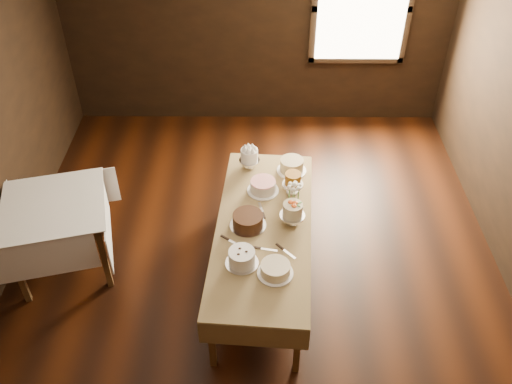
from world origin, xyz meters
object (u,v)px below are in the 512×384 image
at_px(cake_flowers, 292,215).
at_px(cake_server_d, 296,209).
at_px(side_table, 55,213).
at_px(cake_lattice, 263,187).
at_px(cake_server_b, 289,254).
at_px(display_table, 264,230).
at_px(cake_server_c, 261,207).
at_px(cake_server_e, 235,243).
at_px(cake_caramel, 293,184).
at_px(cake_speckled, 292,166).
at_px(cake_swirl, 242,258).
at_px(cake_cream, 275,270).
at_px(flower_vase, 293,206).
at_px(cake_meringue, 249,159).
at_px(cake_server_a, 269,250).
at_px(cake_chocolate, 248,221).

xyz_separation_m(cake_flowers, cake_server_d, (0.05, 0.19, -0.10)).
relative_size(side_table, cake_lattice, 3.60).
height_order(side_table, cake_server_b, side_table).
xyz_separation_m(display_table, cake_server_c, (-0.03, 0.26, 0.05)).
bearing_deg(cake_server_e, cake_caramel, 89.50).
distance_m(cake_speckled, cake_swirl, 1.40).
bearing_deg(display_table, cake_server_c, 95.76).
xyz_separation_m(cake_swirl, cake_cream, (0.29, -0.11, -0.02)).
distance_m(side_table, flower_vase, 2.28).
xyz_separation_m(cake_meringue, cake_server_a, (0.19, -1.21, -0.10)).
height_order(cake_meringue, cake_cream, cake_meringue).
height_order(cake_lattice, cake_server_b, cake_lattice).
bearing_deg(display_table, cake_server_a, -81.21).
height_order(side_table, cake_server_e, side_table).
height_order(side_table, cake_server_a, side_table).
relative_size(cake_lattice, flower_vase, 2.69).
xyz_separation_m(cake_server_b, cake_server_d, (0.09, 0.59, 0.00)).
bearing_deg(cake_caramel, cake_flowers, -93.00).
xyz_separation_m(side_table, cake_server_e, (1.74, -0.39, -0.02)).
bearing_deg(display_table, cake_server_d, 36.12).
bearing_deg(display_table, cake_chocolate, 177.78).
xyz_separation_m(cake_meringue, flower_vase, (0.43, -0.68, -0.05)).
bearing_deg(cake_cream, cake_server_b, 60.33).
bearing_deg(cake_server_d, cake_server_c, 145.59).
xyz_separation_m(side_table, cake_swirl, (1.81, -0.63, 0.05)).
bearing_deg(display_table, cake_swirl, -112.03).
relative_size(cake_swirl, cake_server_c, 1.34).
xyz_separation_m(cake_lattice, cake_server_c, (-0.02, -0.25, -0.05)).
bearing_deg(side_table, cake_caramel, 8.42).
bearing_deg(cake_speckled, cake_caramel, -91.27).
relative_size(display_table, cake_server_d, 9.64).
bearing_deg(cake_swirl, cake_server_a, 34.69).
distance_m(cake_lattice, cake_server_e, 0.79).
relative_size(cake_server_c, cake_server_d, 1.00).
relative_size(cake_speckled, flower_vase, 2.56).
bearing_deg(cake_speckled, cake_server_d, -88.08).
bearing_deg(cake_server_b, cake_server_d, 128.08).
height_order(display_table, cake_server_b, cake_server_b).
distance_m(cake_speckled, cake_server_e, 1.21).
xyz_separation_m(side_table, cake_caramel, (2.29, 0.34, 0.09)).
xyz_separation_m(cake_meringue, cake_chocolate, (-0.00, -0.90, -0.04)).
xyz_separation_m(cake_lattice, cake_caramel, (0.29, -0.02, 0.05)).
bearing_deg(cake_server_d, cake_server_a, -146.37).
relative_size(side_table, cake_server_d, 4.87).
distance_m(cake_server_d, cake_server_e, 0.74).
xyz_separation_m(display_table, cake_server_e, (-0.26, -0.23, 0.05)).
xyz_separation_m(cake_chocolate, cake_server_e, (-0.11, -0.24, -0.06)).
bearing_deg(cake_cream, side_table, 160.53).
relative_size(cake_server_a, cake_server_e, 1.00).
bearing_deg(cake_speckled, cake_cream, -98.05).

